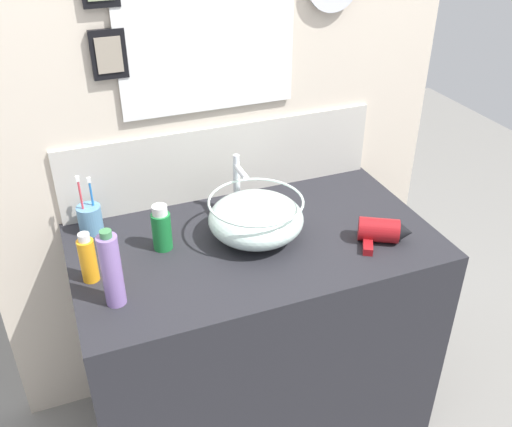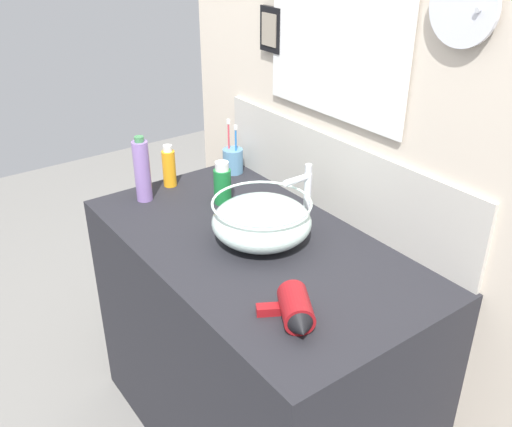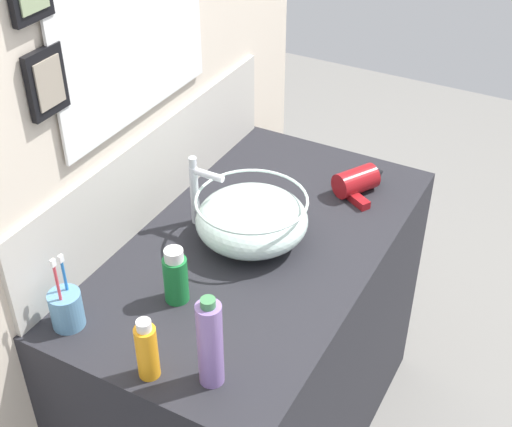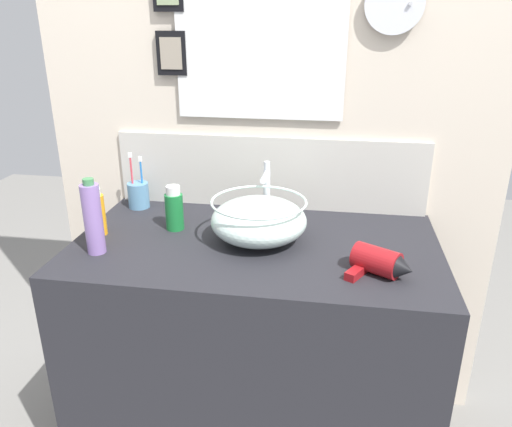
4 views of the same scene
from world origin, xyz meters
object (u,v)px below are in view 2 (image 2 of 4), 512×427
object	(u,v)px
toothbrush_cup	(233,160)
lotion_bottle	(222,184)
hair_drier	(296,311)
shampoo_bottle	(169,167)
glass_bowl_sink	(262,221)
soap_dispenser	(142,170)
faucet	(305,192)

from	to	relation	value
toothbrush_cup	lotion_bottle	distance (m)	0.27
hair_drier	shampoo_bottle	size ratio (longest dim) A/B	1.24
glass_bowl_sink	soap_dispenser	bearing A→B (deg)	-161.33
lotion_bottle	faucet	bearing A→B (deg)	22.06
glass_bowl_sink	hair_drier	bearing A→B (deg)	-24.69
hair_drier	shampoo_bottle	distance (m)	0.91
soap_dispenser	faucet	bearing A→B (deg)	34.70
glass_bowl_sink	faucet	xyz separation A→B (m)	(0.00, 0.17, 0.05)
soap_dispenser	glass_bowl_sink	bearing A→B (deg)	18.67
faucet	shampoo_bottle	world-z (taller)	faucet
hair_drier	lotion_bottle	world-z (taller)	lotion_bottle
faucet	shampoo_bottle	xyz separation A→B (m)	(-0.53, -0.20, -0.05)
glass_bowl_sink	lotion_bottle	world-z (taller)	lotion_bottle
soap_dispenser	lotion_bottle	world-z (taller)	soap_dispenser
glass_bowl_sink	lotion_bottle	bearing A→B (deg)	170.45
toothbrush_cup	soap_dispenser	size ratio (longest dim) A/B	0.90
toothbrush_cup	soap_dispenser	bearing A→B (deg)	-87.76
glass_bowl_sink	toothbrush_cup	size ratio (longest dim) A/B	1.44
toothbrush_cup	shampoo_bottle	xyz separation A→B (m)	(-0.04, -0.26, 0.02)
hair_drier	lotion_bottle	size ratio (longest dim) A/B	1.28
soap_dispenser	lotion_bottle	distance (m)	0.28
lotion_bottle	hair_drier	bearing A→B (deg)	-18.28
shampoo_bottle	glass_bowl_sink	bearing A→B (deg)	3.47
hair_drier	toothbrush_cup	bearing A→B (deg)	155.32
soap_dispenser	hair_drier	bearing A→B (deg)	-0.57
glass_bowl_sink	toothbrush_cup	bearing A→B (deg)	155.32
glass_bowl_sink	faucet	bearing A→B (deg)	90.00
lotion_bottle	toothbrush_cup	bearing A→B (deg)	138.18
glass_bowl_sink	toothbrush_cup	world-z (taller)	toothbrush_cup
toothbrush_cup	shampoo_bottle	world-z (taller)	toothbrush_cup
lotion_bottle	shampoo_bottle	world-z (taller)	shampoo_bottle
glass_bowl_sink	soap_dispenser	size ratio (longest dim) A/B	1.29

